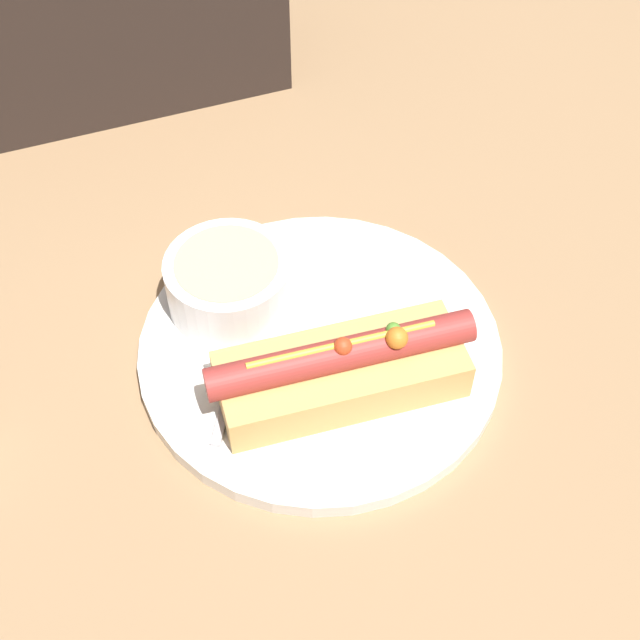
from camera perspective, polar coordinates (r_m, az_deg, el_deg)
The scene contains 5 objects.
ground_plane at distance 0.68m, azimuth 0.00°, elevation -2.21°, with size 4.00×4.00×0.00m, color #93704C.
dinner_plate at distance 0.68m, azimuth 0.00°, elevation -1.88°, with size 0.28×0.28×0.01m.
hot_dog at distance 0.63m, azimuth 1.07°, elevation -3.28°, with size 0.19×0.08×0.06m.
soup_bowl at distance 0.68m, azimuth -5.88°, elevation 2.49°, with size 0.10×0.10×0.05m.
spoon at distance 0.69m, azimuth -4.57°, elevation 0.63°, with size 0.09×0.15×0.01m.
Camera 1 is at (-0.14, -0.39, 0.55)m, focal length 50.00 mm.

